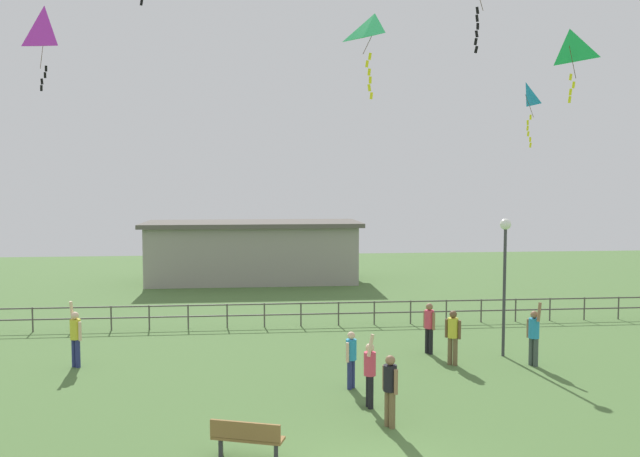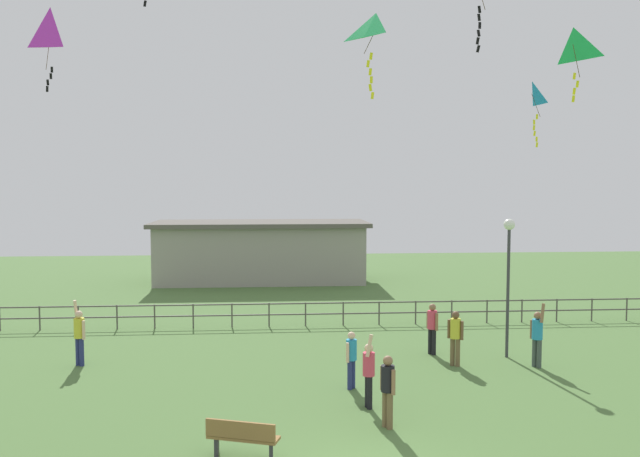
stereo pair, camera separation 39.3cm
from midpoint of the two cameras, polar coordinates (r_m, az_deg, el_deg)
lamppost at (r=21.96m, az=16.73°, el=-2.44°), size 0.36×0.36×4.54m
park_bench at (r=14.11m, az=-6.00°, el=-17.80°), size 1.55×0.86×0.85m
person_0 at (r=15.60m, az=6.70°, el=-13.61°), size 0.32×0.47×1.71m
person_1 at (r=18.30m, az=3.40°, el=-11.12°), size 0.34×0.40×1.60m
person_2 at (r=22.12m, az=10.34°, el=-8.36°), size 0.32×0.46×1.70m
person_3 at (r=16.83m, az=4.98°, el=-12.30°), size 0.31×0.52×1.95m
person_4 at (r=21.43m, az=19.04°, el=-8.80°), size 0.32×0.53×2.04m
person_5 at (r=21.73m, az=-19.89°, el=-8.65°), size 0.45×0.44×2.04m
person_6 at (r=20.91m, az=12.34°, el=-9.08°), size 0.44×0.35×1.72m
kite_2 at (r=24.74m, az=-22.13°, el=15.74°), size 0.96×0.69×2.86m
kite_3 at (r=19.34m, az=5.51°, el=16.77°), size 1.12×1.23×2.37m
kite_5 at (r=27.33m, az=18.53°, el=10.89°), size 0.63×0.87×2.54m
kite_7 at (r=21.06m, az=21.85°, el=14.62°), size 0.84×1.20×2.13m
waterfront_railing at (r=26.01m, az=-0.89°, el=-7.22°), size 36.02×0.06×0.95m
pavilion_building at (r=37.68m, az=-4.94°, el=-1.99°), size 12.30×5.00×3.46m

